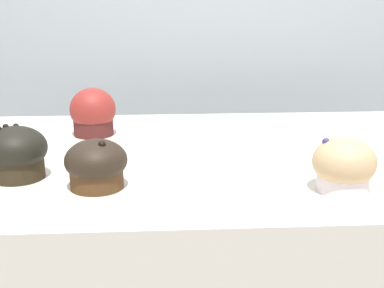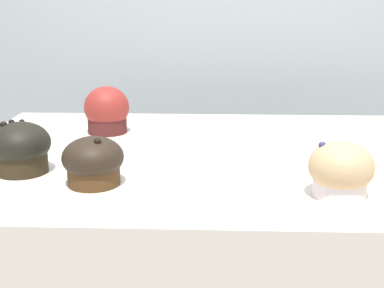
# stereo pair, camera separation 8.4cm
# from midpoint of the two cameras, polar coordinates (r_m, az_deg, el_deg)

# --- Properties ---
(wall_back) EXTENTS (3.20, 0.10, 1.80)m
(wall_back) POSITION_cam_midpoint_polar(r_m,az_deg,el_deg) (1.54, 5.48, 4.90)
(wall_back) COLOR #A8B2B7
(wall_back) RESTS_ON ground
(muffin_front_center) EXTENTS (0.09, 0.09, 0.08)m
(muffin_front_center) POSITION_cam_midpoint_polar(r_m,az_deg,el_deg) (0.78, 18.61, -2.80)
(muffin_front_center) COLOR silver
(muffin_front_center) RESTS_ON display_counter
(muffin_back_left) EXTENTS (0.09, 0.09, 0.09)m
(muffin_back_left) POSITION_cam_midpoint_polar(r_m,az_deg,el_deg) (1.09, -6.90, 3.44)
(muffin_back_left) COLOR #4B1D1C
(muffin_back_left) RESTS_ON display_counter
(muffin_front_left) EXTENTS (0.09, 0.09, 0.08)m
(muffin_front_left) POSITION_cam_midpoint_polar(r_m,az_deg,el_deg) (0.87, -15.21, -0.46)
(muffin_front_left) COLOR #2C2315
(muffin_front_left) RESTS_ON display_counter
(muffin_front_right) EXTENTS (0.09, 0.09, 0.08)m
(muffin_front_right) POSITION_cam_midpoint_polar(r_m,az_deg,el_deg) (0.79, -7.54, -1.93)
(muffin_front_right) COLOR #492F18
(muffin_front_right) RESTS_ON display_counter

